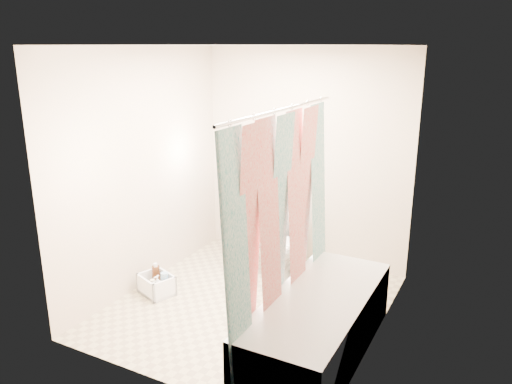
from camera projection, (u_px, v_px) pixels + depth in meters
The scene contains 14 objects.
floor at pixel (250, 305), 4.79m from camera, with size 2.60×2.60×0.00m, color tan.
ceiling at pixel (249, 45), 4.11m from camera, with size 2.40×2.60×0.02m, color white.
wall_back at pixel (305, 157), 5.55m from camera, with size 2.40×0.02×2.40m, color #B7A88D.
wall_front at pixel (157, 231), 3.35m from camera, with size 2.40×0.02×2.40m, color #B7A88D.
wall_left at pixel (144, 170), 4.98m from camera, with size 0.02×2.60×2.40m, color #B7A88D.
wall_right at pixel (383, 204), 3.91m from camera, with size 0.02×2.60×2.40m, color #B7A88D.
bathtub at pixel (318, 324), 3.97m from camera, with size 0.70×1.75×0.50m.
curtain_rod at pixel (284, 109), 3.65m from camera, with size 0.02×0.02×1.90m, color silver.
shower_curtain at pixel (282, 228), 3.91m from camera, with size 0.06×1.75×1.80m, color white.
toilet at pixel (284, 245), 5.39m from camera, with size 0.37×0.65×0.66m, color white.
tank_lid at pixel (281, 243), 5.28m from camera, with size 0.41×0.18×0.03m, color white.
tank_internals at pixel (287, 211), 5.47m from camera, with size 0.16×0.05×0.22m.
plumber at pixel (246, 201), 5.40m from camera, with size 0.57×0.37×1.56m, color #0F1496.
cleaning_caddy at pixel (157, 285), 4.98m from camera, with size 0.41×0.37×0.26m.
Camera 1 is at (2.05, -3.77, 2.39)m, focal length 35.00 mm.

